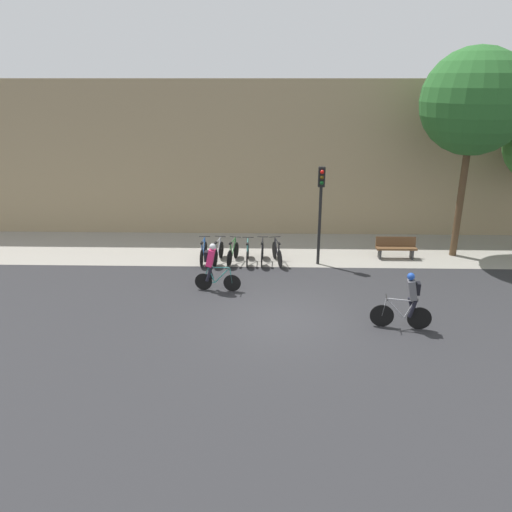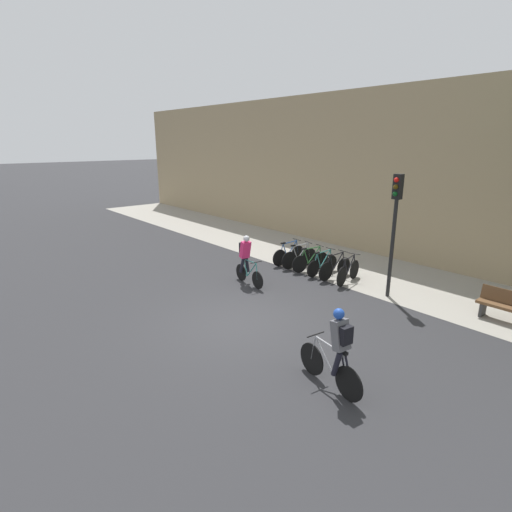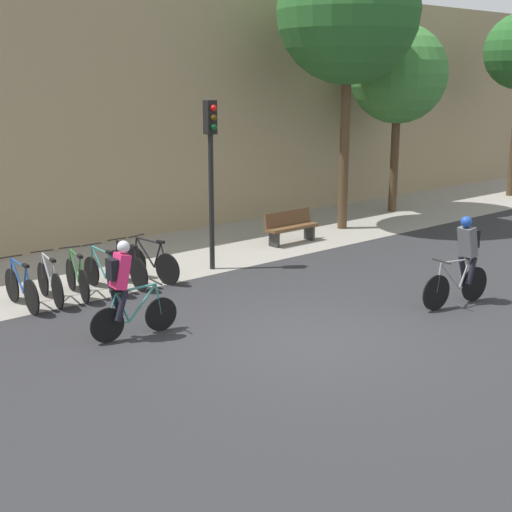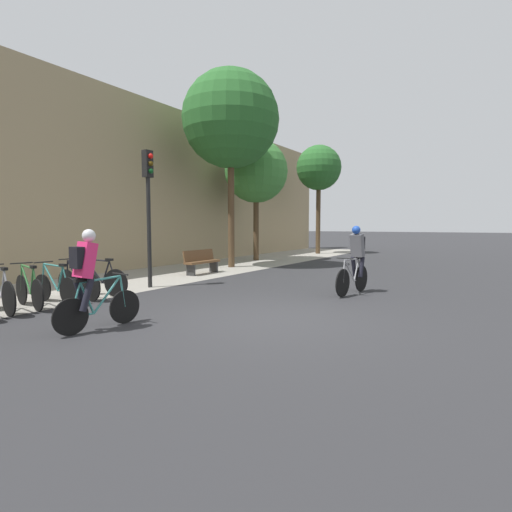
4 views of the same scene
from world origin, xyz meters
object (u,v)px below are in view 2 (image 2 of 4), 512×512
at_px(parked_bike_3, 322,264).
at_px(traffic_light_pole, 395,214).
at_px(cyclist_pink, 246,258).
at_px(bench, 511,307).
at_px(parked_bike_0, 289,254).
at_px(parked_bike_1, 299,257).
at_px(parked_bike_2, 310,261).
at_px(parked_bike_5, 348,271).
at_px(parked_bike_4, 335,268).
at_px(cyclist_grey, 337,349).

bearing_deg(parked_bike_3, traffic_light_pole, -1.80).
relative_size(cyclist_pink, bench, 1.05).
height_order(parked_bike_0, parked_bike_1, parked_bike_1).
xyz_separation_m(parked_bike_2, traffic_light_pole, (3.45, -0.09, 2.30)).
relative_size(parked_bike_1, parked_bike_5, 1.00).
bearing_deg(bench, cyclist_pink, -154.23).
bearing_deg(cyclist_pink, parked_bike_2, 79.59).
distance_m(parked_bike_1, parked_bike_2, 0.60).
relative_size(parked_bike_5, bench, 1.03).
relative_size(parked_bike_1, parked_bike_2, 1.02).
bearing_deg(parked_bike_4, parked_bike_2, -179.97).
xyz_separation_m(cyclist_grey, parked_bike_4, (-4.41, 5.50, -0.53)).
bearing_deg(parked_bike_4, bench, 7.16).
distance_m(parked_bike_3, bench, 6.19).
height_order(parked_bike_4, traffic_light_pole, traffic_light_pole).
distance_m(parked_bike_1, bench, 7.38).
xyz_separation_m(parked_bike_3, bench, (6.15, 0.70, 0.08)).
distance_m(cyclist_grey, bench, 6.32).
relative_size(parked_bike_2, parked_bike_4, 0.99).
bearing_deg(cyclist_grey, parked_bike_2, 135.57).
height_order(parked_bike_2, parked_bike_5, parked_bike_5).
height_order(cyclist_grey, parked_bike_2, cyclist_grey).
bearing_deg(parked_bike_1, traffic_light_pole, -1.28).
bearing_deg(cyclist_pink, parked_bike_3, 68.33).
height_order(parked_bike_5, traffic_light_pole, traffic_light_pole).
bearing_deg(parked_bike_5, bench, 8.02).
xyz_separation_m(cyclist_pink, traffic_light_pole, (3.97, 2.72, 1.76)).
xyz_separation_m(traffic_light_pole, bench, (3.30, 0.79, -2.24)).
relative_size(cyclist_pink, parked_bike_0, 1.02).
height_order(parked_bike_1, parked_bike_4, parked_bike_1).
relative_size(cyclist_pink, parked_bike_2, 1.04).
xyz_separation_m(parked_bike_4, parked_bike_5, (0.60, -0.00, 0.00)).
relative_size(cyclist_grey, parked_bike_4, 1.05).
bearing_deg(bench, parked_bike_0, -174.98).
bearing_deg(cyclist_pink, parked_bike_1, 91.67).
height_order(parked_bike_0, bench, parked_bike_0).
bearing_deg(parked_bike_5, parked_bike_3, -179.95).
height_order(parked_bike_0, parked_bike_3, parked_bike_0).
relative_size(cyclist_grey, parked_bike_0, 1.05).
bearing_deg(traffic_light_pole, bench, 13.45).
distance_m(parked_bike_0, parked_bike_3, 1.79).
relative_size(parked_bike_3, parked_bike_4, 0.98).
distance_m(cyclist_grey, traffic_light_pole, 6.08).
height_order(cyclist_pink, bench, cyclist_pink).
relative_size(cyclist_pink, parked_bike_1, 1.02).
height_order(parked_bike_1, parked_bike_2, parked_bike_1).
relative_size(parked_bike_4, bench, 1.03).
xyz_separation_m(cyclist_pink, bench, (7.27, 3.51, -0.48)).
height_order(parked_bike_3, parked_bike_5, parked_bike_5).
height_order(parked_bike_2, bench, parked_bike_2).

